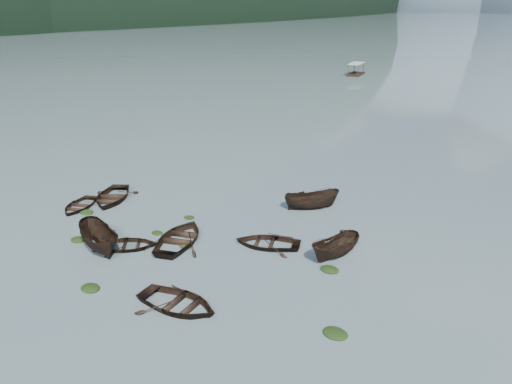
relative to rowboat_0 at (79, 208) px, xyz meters
The scene contains 21 objects.
ground_plane 12.89m from the rowboat_0, 23.19° to the right, with size 2400.00×2400.00×0.00m, color slate.
left_ridge_far 528.35m from the rowboat_0, 152.38° to the left, with size 560.00×1400.00×380.00m, color black.
haze_mtn_a 928.69m from the rowboat_0, 105.50° to the left, with size 520.00×520.00×280.00m, color #475666.
rowboat_0 is the anchor object (origin of this frame).
rowboat_1 8.50m from the rowboat_0, 13.32° to the right, with size 2.72×3.81×0.79m, color black.
rowboat_2 7.78m from the rowboat_0, 24.23° to the right, with size 1.85×4.91×1.90m, color black.
rowboat_3 10.41m from the rowboat_0, ahead, with size 3.66×5.12×1.06m, color black.
rowboat_4 16.37m from the rowboat_0, 16.60° to the right, with size 3.27×4.58×0.95m, color black.
rowboat_5 20.13m from the rowboat_0, 14.99° to the left, with size 1.51×4.02×1.55m, color black.
rowboat_6 2.61m from the rowboat_0, 75.14° to the left, with size 3.55×4.97×1.03m, color black.
rowboat_7 15.68m from the rowboat_0, 14.01° to the left, with size 3.05×4.27×0.88m, color black.
rowboat_8 17.87m from the rowboat_0, 37.40° to the left, with size 1.62×4.31×1.66m, color black.
weed_clump_0 5.83m from the rowboat_0, 34.79° to the right, with size 1.07×0.88×0.23m, color black.
weed_clump_1 8.18m from the rowboat_0, ahead, with size 0.87×0.70×0.19m, color black.
weed_clump_2 12.37m from the rowboat_0, 31.24° to the right, with size 1.19×0.95×0.26m, color black.
weed_clump_3 11.14m from the rowboat_0, ahead, with size 0.85×0.72×0.19m, color black.
weed_clump_4 23.34m from the rowboat_0, ahead, with size 1.27×1.01×0.26m, color black.
weed_clump_5 1.32m from the rowboat_0, 10.97° to the right, with size 1.17×0.95×0.25m, color black.
weed_clump_6 8.90m from the rowboat_0, 25.45° to the left, with size 0.85×0.71×0.18m, color black.
weed_clump_7 20.33m from the rowboat_0, ahead, with size 1.18×0.94×0.26m, color black.
pontoon_left 80.68m from the rowboat_0, 102.14° to the left, with size 2.58×6.18×2.37m, color black, non-canonical shape.
Camera 1 is at (20.55, -14.53, 14.95)m, focal length 35.00 mm.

